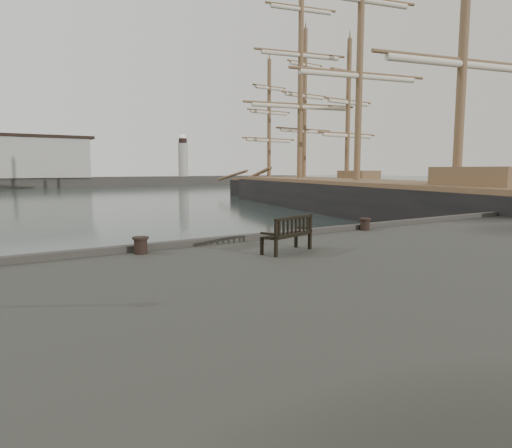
{
  "coord_description": "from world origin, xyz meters",
  "views": [
    {
      "loc": [
        -8.49,
        -12.13,
        3.78
      ],
      "look_at": [
        -0.92,
        -0.5,
        2.1
      ],
      "focal_mm": 32.0,
      "sensor_mm": 36.0,
      "label": 1
    }
  ],
  "objects_px": {
    "bench": "(287,241)",
    "bollard_right": "(365,224)",
    "bollard_left": "(141,245)",
    "tall_ship_far": "(304,193)",
    "tall_ship_main": "(356,203)"
  },
  "relations": [
    {
      "from": "bench",
      "to": "tall_ship_main",
      "type": "relative_size",
      "value": 0.04
    },
    {
      "from": "bollard_left",
      "to": "tall_ship_far",
      "type": "height_order",
      "value": "tall_ship_far"
    },
    {
      "from": "bench",
      "to": "tall_ship_far",
      "type": "height_order",
      "value": "tall_ship_far"
    },
    {
      "from": "bollard_left",
      "to": "tall_ship_far",
      "type": "bearing_deg",
      "value": 45.73
    },
    {
      "from": "bench",
      "to": "bollard_left",
      "type": "distance_m",
      "value": 3.89
    },
    {
      "from": "bench",
      "to": "bollard_right",
      "type": "bearing_deg",
      "value": 5.09
    },
    {
      "from": "bollard_left",
      "to": "tall_ship_main",
      "type": "relative_size",
      "value": 0.01
    },
    {
      "from": "tall_ship_main",
      "to": "tall_ship_far",
      "type": "height_order",
      "value": "tall_ship_main"
    },
    {
      "from": "tall_ship_main",
      "to": "tall_ship_far",
      "type": "relative_size",
      "value": 1.64
    },
    {
      "from": "bollard_left",
      "to": "bollard_right",
      "type": "relative_size",
      "value": 1.02
    },
    {
      "from": "bench",
      "to": "bollard_right",
      "type": "relative_size",
      "value": 3.92
    },
    {
      "from": "bollard_right",
      "to": "tall_ship_main",
      "type": "bearing_deg",
      "value": 45.3
    },
    {
      "from": "bollard_left",
      "to": "bollard_right",
      "type": "distance_m",
      "value": 8.41
    },
    {
      "from": "bench",
      "to": "tall_ship_far",
      "type": "distance_m",
      "value": 45.57
    },
    {
      "from": "bench",
      "to": "bollard_left",
      "type": "height_order",
      "value": "bench"
    }
  ]
}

